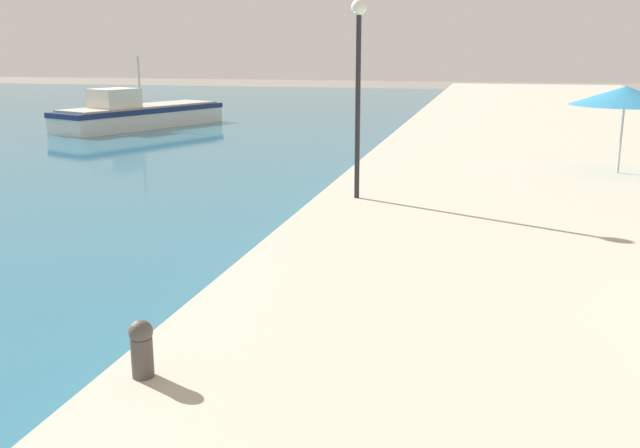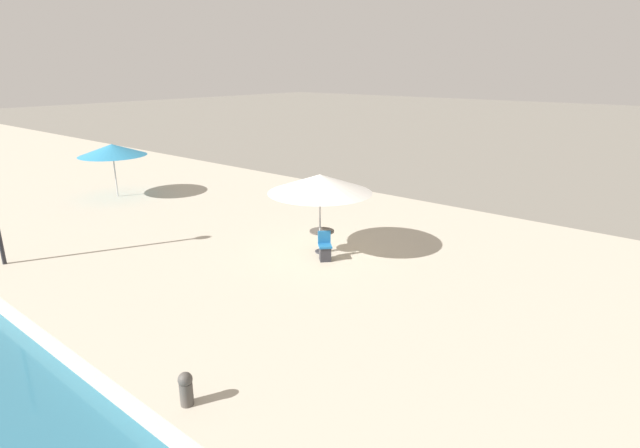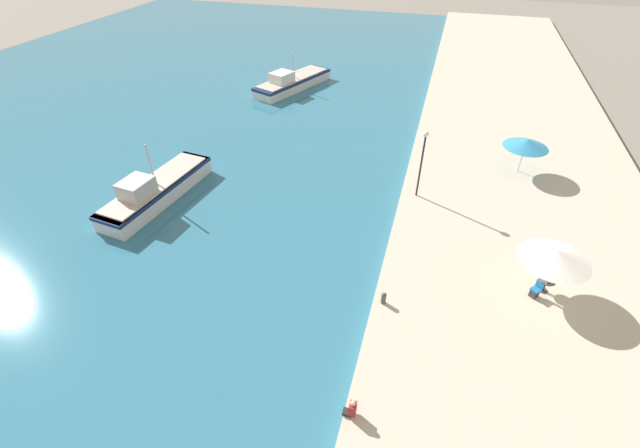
# 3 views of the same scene
# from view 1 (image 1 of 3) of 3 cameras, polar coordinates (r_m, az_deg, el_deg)

# --- Properties ---
(quay_promenade) EXTENTS (16.00, 90.00, 0.63)m
(quay_promenade) POSITION_cam_1_polar(r_m,az_deg,el_deg) (30.40, 20.99, 5.81)
(quay_promenade) COLOR #BCB29E
(quay_promenade) RESTS_ON ground_plane
(fishing_boat_mid) EXTENTS (6.01, 10.00, 3.67)m
(fishing_boat_mid) POSITION_cam_1_polar(r_m,az_deg,el_deg) (38.91, -14.31, 8.55)
(fishing_boat_mid) COLOR silver
(fishing_boat_mid) RESTS_ON water_basin
(cafe_umbrella_white) EXTENTS (3.02, 3.02, 2.45)m
(cafe_umbrella_white) POSITION_cam_1_polar(r_m,az_deg,el_deg) (21.97, 23.24, 9.41)
(cafe_umbrella_white) COLOR #B7B7B7
(cafe_umbrella_white) RESTS_ON quay_promenade
(mooring_bollard) EXTENTS (0.26, 0.26, 0.65)m
(mooring_bollard) POSITION_cam_1_polar(r_m,az_deg,el_deg) (8.04, -14.08, -9.51)
(mooring_bollard) COLOR #4C4742
(mooring_bollard) RESTS_ON quay_promenade
(lamppost) EXTENTS (0.36, 0.36, 4.56)m
(lamppost) POSITION_cam_1_polar(r_m,az_deg,el_deg) (16.74, 3.08, 12.54)
(lamppost) COLOR #232328
(lamppost) RESTS_ON quay_promenade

